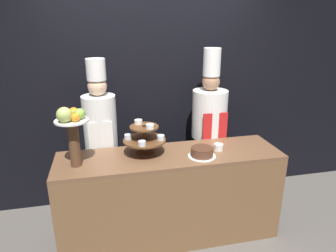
{
  "coord_description": "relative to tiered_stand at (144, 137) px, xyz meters",
  "views": [
    {
      "loc": [
        -0.59,
        -2.23,
        2.09
      ],
      "look_at": [
        0.0,
        0.39,
        1.16
      ],
      "focal_mm": 32.0,
      "sensor_mm": 36.0,
      "label": 1
    }
  ],
  "objects": [
    {
      "name": "cup_white",
      "position": [
        0.72,
        -0.06,
        -0.14
      ],
      "size": [
        0.09,
        0.09,
        0.06
      ],
      "color": "white",
      "rests_on": "buffet_counter"
    },
    {
      "name": "cake_round",
      "position": [
        0.51,
        -0.17,
        -0.13
      ],
      "size": [
        0.26,
        0.26,
        0.09
      ],
      "color": "white",
      "rests_on": "buffet_counter"
    },
    {
      "name": "tiered_stand",
      "position": [
        0.0,
        0.0,
        0.0
      ],
      "size": [
        0.4,
        0.4,
        0.32
      ],
      "color": "brown",
      "rests_on": "buffet_counter"
    },
    {
      "name": "fruit_pedestal",
      "position": [
        -0.62,
        -0.11,
        0.19
      ],
      "size": [
        0.28,
        0.28,
        0.55
      ],
      "color": "brown",
      "rests_on": "buffet_counter"
    },
    {
      "name": "buffet_counter",
      "position": [
        0.24,
        -0.05,
        -0.63
      ],
      "size": [
        2.13,
        0.58,
        0.91
      ],
      "color": "brown",
      "rests_on": "ground_plane"
    },
    {
      "name": "chef_left",
      "position": [
        -0.4,
        0.43,
        -0.1
      ],
      "size": [
        0.34,
        0.34,
        1.77
      ],
      "color": "#28282D",
      "rests_on": "ground_plane"
    },
    {
      "name": "chef_center_left",
      "position": [
        0.79,
        0.43,
        -0.1
      ],
      "size": [
        0.39,
        0.39,
        1.85
      ],
      "color": "#28282D",
      "rests_on": "ground_plane"
    },
    {
      "name": "wall_back",
      "position": [
        0.24,
        0.8,
        0.32
      ],
      "size": [
        10.0,
        0.06,
        2.8
      ],
      "color": "black",
      "rests_on": "ground_plane"
    }
  ]
}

